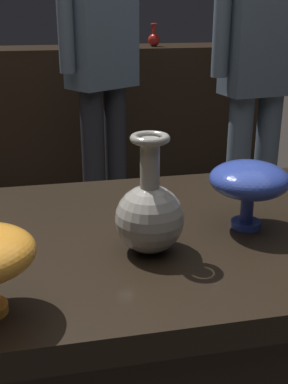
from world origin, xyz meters
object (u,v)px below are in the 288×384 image
(vase_centerpiece, at_px, (147,214))
(visitor_near_right, at_px, (261,54))
(shelf_vase_right, at_px, (154,39))
(visitor_center_back, at_px, (101,50))
(vase_tall_behind, at_px, (249,181))

(vase_centerpiece, bearing_deg, visitor_near_right, 58.36)
(shelf_vase_right, bearing_deg, visitor_near_right, -75.39)
(vase_centerpiece, relative_size, shelf_vase_right, 1.65)
(visitor_center_back, bearing_deg, vase_tall_behind, 60.29)
(shelf_vase_right, xyz_separation_m, visitor_center_back, (-0.40, -0.65, -0.00))
(vase_tall_behind, relative_size, visitor_near_right, 0.09)
(vase_centerpiece, xyz_separation_m, vase_tall_behind, (0.22, 0.06, 0.03))
(visitor_near_right, bearing_deg, vase_centerpiece, 50.01)
(vase_centerpiece, bearing_deg, shelf_vase_right, 76.78)
(shelf_vase_right, height_order, visitor_center_back, visitor_center_back)
(visitor_near_right, bearing_deg, vase_tall_behind, 56.69)
(vase_tall_behind, bearing_deg, vase_centerpiece, -164.65)
(vase_tall_behind, height_order, visitor_near_right, visitor_near_right)
(vase_centerpiece, distance_m, visitor_center_back, 1.59)
(vase_centerpiece, relative_size, visitor_near_right, 0.13)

